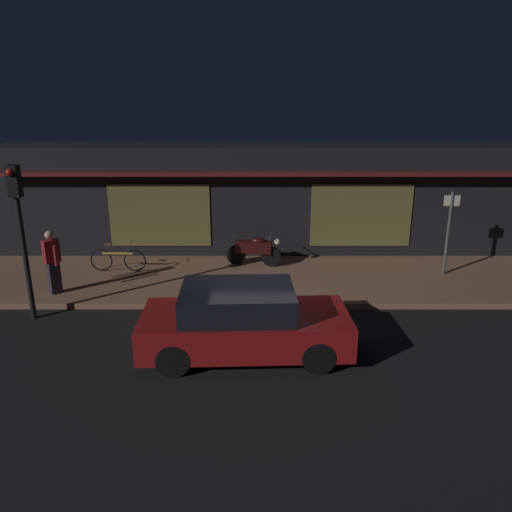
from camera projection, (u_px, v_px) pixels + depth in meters
ground_plane at (260, 327)px, 10.90m from camera, size 60.00×60.00×0.00m
sidewalk_slab at (259, 279)px, 13.74m from camera, size 18.00×4.00×0.15m
storefront_building at (258, 198)px, 16.47m from camera, size 18.00×3.30×3.60m
motorcycle at (253, 250)px, 14.56m from camera, size 1.69×0.60×0.97m
bicycle_parked at (116, 260)px, 14.05m from camera, size 1.66×0.42×0.91m
person_photographer at (50, 261)px, 12.23m from camera, size 0.49×0.50×1.67m
sign_post at (446, 228)px, 13.58m from camera, size 0.44×0.09×2.40m
traffic_light_pole at (16, 216)px, 10.60m from camera, size 0.24×0.33×3.60m
parked_car_near at (241, 322)px, 9.53m from camera, size 4.16×1.91×1.42m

